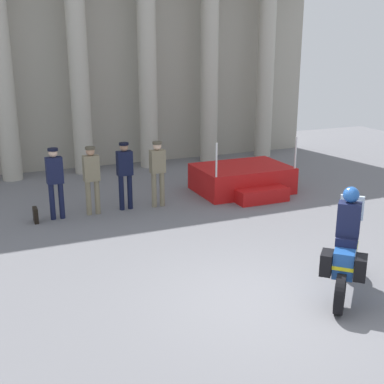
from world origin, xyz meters
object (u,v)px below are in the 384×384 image
officer_in_row_1 (92,175)px  briefcase_on_ground (36,215)px  reviewing_stand (243,179)px  motorcycle_with_rider (346,251)px  officer_in_row_3 (158,169)px  officer_in_row_0 (55,178)px  officer_in_row_2 (125,170)px

officer_in_row_1 → briefcase_on_ground: size_ratio=4.73×
reviewing_stand → officer_in_row_1: officer_in_row_1 is taller
briefcase_on_ground → motorcycle_with_rider: bearing=-52.8°
reviewing_stand → officer_in_row_3: 2.79m
officer_in_row_0 → officer_in_row_3: size_ratio=1.02×
officer_in_row_1 → officer_in_row_3: officer_in_row_3 is taller
officer_in_row_3 → briefcase_on_ground: (-3.09, -0.03, -0.83)m
officer_in_row_1 → briefcase_on_ground: bearing=-0.2°
reviewing_stand → officer_in_row_2: bearing=-176.0°
officer_in_row_1 → officer_in_row_2: officer_in_row_2 is taller
officer_in_row_0 → briefcase_on_ground: size_ratio=4.83×
reviewing_stand → officer_in_row_0: officer_in_row_0 is taller
officer_in_row_2 → officer_in_row_0: bearing=-0.6°
officer_in_row_0 → officer_in_row_2: bearing=179.4°
officer_in_row_0 → motorcycle_with_rider: (3.84, -5.80, -0.23)m
officer_in_row_0 → briefcase_on_ground: bearing=3.4°
reviewing_stand → officer_in_row_3: size_ratio=1.52×
officer_in_row_2 → briefcase_on_ground: (-2.25, -0.12, -0.84)m
officer_in_row_2 → officer_in_row_3: officer_in_row_2 is taller
officer_in_row_0 → officer_in_row_1: size_ratio=1.02×
officer_in_row_0 → officer_in_row_1: (0.87, 0.00, -0.02)m
officer_in_row_3 → briefcase_on_ground: 3.20m
reviewing_stand → officer_in_row_0: size_ratio=1.49×
reviewing_stand → officer_in_row_2: size_ratio=1.50×
motorcycle_with_rider → officer_in_row_2: bearing=63.8°
motorcycle_with_rider → briefcase_on_ground: bearing=81.2°
motorcycle_with_rider → briefcase_on_ground: 7.24m
officer_in_row_1 → officer_in_row_2: bearing=-178.7°
reviewing_stand → officer_in_row_2: 3.59m
officer_in_row_0 → officer_in_row_1: bearing=177.6°
reviewing_stand → motorcycle_with_rider: size_ratio=1.36×
officer_in_row_0 → officer_in_row_3: (2.56, -0.03, -0.02)m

